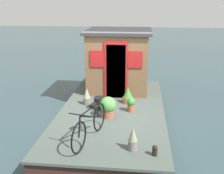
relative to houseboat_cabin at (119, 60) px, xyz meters
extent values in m
plane|color=#2D4247|center=(-1.89, 0.00, -1.47)|extent=(60.00, 60.00, 0.00)
cube|color=#424C47|center=(-1.89, 0.00, -1.06)|extent=(6.00, 2.94, 0.06)
cube|color=#381E19|center=(-1.89, 0.00, -1.28)|extent=(5.88, 2.88, 0.38)
cube|color=brown|center=(0.01, 0.00, -0.06)|extent=(1.95, 1.96, 1.95)
cube|color=#28282B|center=(0.01, 0.00, 0.97)|extent=(2.15, 2.16, 0.10)
cube|color=#19334C|center=(-0.98, 0.00, -0.18)|extent=(0.04, 0.60, 1.70)
cube|color=maroon|center=(-0.99, 0.00, -0.13)|extent=(0.03, 0.72, 1.80)
cube|color=maroon|center=(-0.98, -0.59, 0.22)|extent=(0.03, 0.44, 0.52)
cube|color=maroon|center=(-0.98, 0.59, 0.22)|extent=(0.03, 0.44, 0.52)
torus|color=black|center=(-4.40, 0.42, -0.70)|extent=(0.66, 0.19, 0.67)
torus|color=black|center=(-3.34, 0.16, -0.70)|extent=(0.66, 0.19, 0.67)
cylinder|color=black|center=(-3.83, 0.28, -0.48)|extent=(1.00, 0.27, 0.46)
cylinder|color=black|center=(-4.00, 0.32, -0.29)|extent=(0.65, 0.18, 0.06)
cylinder|color=black|center=(-3.51, 0.21, -0.50)|extent=(0.38, 0.12, 0.42)
cylinder|color=black|center=(-4.36, 0.41, -0.48)|extent=(0.13, 0.06, 0.44)
cube|color=black|center=(-3.68, 0.25, -0.27)|extent=(0.22, 0.14, 0.06)
cylinder|color=black|center=(-4.32, 0.40, -0.24)|extent=(0.14, 0.49, 0.02)
cylinder|color=#B2603D|center=(-1.42, -0.40, -0.94)|extent=(0.31, 0.31, 0.19)
cone|color=#387533|center=(-1.42, -0.40, -0.69)|extent=(0.28, 0.28, 0.31)
cylinder|color=slate|center=(-1.67, 0.81, -0.93)|extent=(0.23, 0.23, 0.21)
cone|color=gray|center=(-1.67, 0.81, -0.68)|extent=(0.21, 0.21, 0.30)
cylinder|color=#935138|center=(-2.54, 0.06, -0.94)|extent=(0.32, 0.32, 0.20)
sphere|color=#4C8942|center=(-2.54, 0.06, -0.69)|extent=(0.43, 0.43, 0.43)
cylinder|color=#935138|center=(-2.08, -0.54, -0.94)|extent=(0.21, 0.21, 0.20)
sphere|color=#387533|center=(-2.08, -0.54, -0.76)|extent=(0.23, 0.23, 0.23)
cylinder|color=slate|center=(-4.18, -0.67, -0.92)|extent=(0.20, 0.20, 0.22)
cone|color=gray|center=(-4.18, -0.67, -0.66)|extent=(0.18, 0.18, 0.31)
cylinder|color=black|center=(-2.03, 0.35, -0.76)|extent=(0.34, 0.34, 0.17)
cylinder|color=black|center=(-2.03, 0.35, -0.94)|extent=(0.04, 0.04, 0.19)
cylinder|color=black|center=(-2.03, 0.35, -1.02)|extent=(0.24, 0.24, 0.02)
cylinder|color=black|center=(-4.35, -1.12, -0.95)|extent=(0.11, 0.11, 0.17)
sphere|color=black|center=(-4.35, -1.12, -0.87)|extent=(0.11, 0.11, 0.11)
camera|label=1|loc=(-9.35, -0.81, 1.96)|focal=44.54mm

